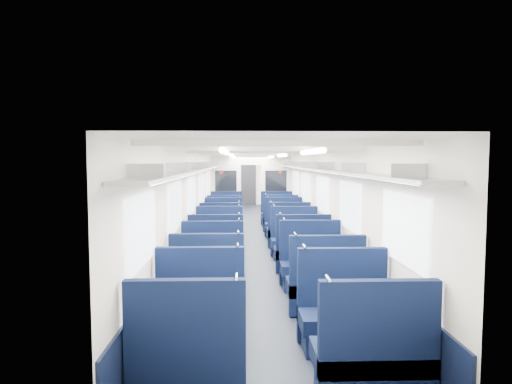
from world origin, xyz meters
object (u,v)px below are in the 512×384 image
Objects in this scene: end_door at (248,184)px; seat_0 at (188,359)px; seat_1 at (373,360)px; seat_13 at (288,233)px; seat_8 at (216,253)px; seat_17 at (280,220)px; seat_19 at (277,215)px; seat_14 at (223,226)px; seat_12 at (222,233)px; seat_10 at (219,242)px; seat_6 at (212,268)px; bulkhead at (251,187)px; seat_5 at (325,288)px; seat_11 at (295,242)px; seat_9 at (302,253)px; seat_2 at (200,316)px; seat_15 at (284,226)px; seat_3 at (344,317)px; seat_16 at (225,221)px; seat_7 at (311,267)px; seat_4 at (208,285)px.

seat_0 is (-0.83, -17.14, -0.64)m from end_door.
seat_13 is (0.00, 6.90, 0.00)m from seat_1.
seat_13 is (1.66, 2.36, 0.00)m from seat_8.
seat_19 is (0.00, 1.19, 0.00)m from seat_17.
seat_12 is at bearing -90.00° from seat_14.
seat_10 is 4.91m from seat_19.
seat_6 is 1.16m from seat_8.
seat_13 is (0.83, -4.54, -0.87)m from bulkhead.
seat_8 is 1.00× the size of seat_19.
seat_17 is at bearing 90.00° from seat_5.
seat_12 is at bearing 144.71° from seat_11.
seat_1 is 1.00× the size of seat_9.
seat_11 and seat_17 have the same top height.
seat_2 and seat_15 have the same top height.
seat_1 is at bearing -90.00° from seat_19.
seat_3 and seat_16 have the same top height.
seat_16 is (0.00, 4.57, 0.00)m from seat_8.
seat_6 and seat_7 have the same top height.
seat_10 and seat_15 have the same top height.
bulkhead is 2.40× the size of seat_14.
seat_12 is (-0.83, -10.39, -0.64)m from end_door.
seat_17 is at bearing 90.00° from seat_15.
seat_12 is 1.66m from seat_13.
seat_15 is at bearing 73.67° from seat_4.
bulkhead is 2.40× the size of seat_8.
seat_12 is 1.00× the size of seat_15.
seat_1 is 2.21m from seat_5.
seat_4 is at bearing -90.00° from seat_16.
seat_7 is 4.64m from seat_15.
seat_12 is 1.00× the size of seat_17.
seat_14 and seat_16 have the same top height.
seat_9 is at bearing -70.21° from seat_16.
seat_3 is (0.83, -10.36, -0.87)m from bulkhead.
seat_1 is 1.00× the size of seat_15.
seat_13 is (0.83, -10.32, -0.64)m from end_door.
seat_14 is (0.00, 4.67, 0.00)m from seat_6.
seat_1 is at bearing -85.85° from bulkhead.
seat_19 is (1.66, 6.99, 0.00)m from seat_6.
seat_4 is (-1.66, 1.33, 0.00)m from seat_3.
seat_11 is at bearing 62.97° from seat_4.
seat_1 and seat_8 have the same top height.
seat_2 is (0.00, 1.10, 0.00)m from seat_0.
seat_11 is at bearing -2.90° from seat_10.
seat_12 is (0.00, 6.75, 0.00)m from seat_0.
seat_11 is 1.24m from seat_13.
seat_9 is 4.90m from seat_16.
seat_7 is 1.00× the size of seat_16.
seat_17 is at bearing 76.22° from seat_4.
seat_9 is (1.66, -0.04, 0.00)m from seat_8.
seat_15 and seat_17 have the same top height.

